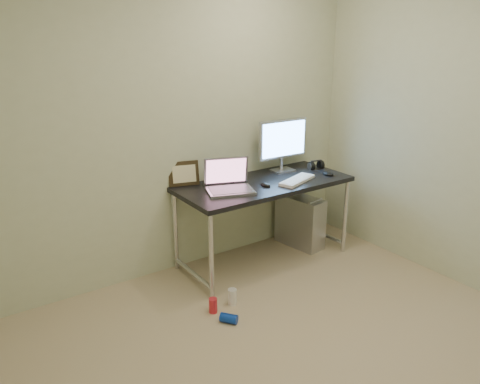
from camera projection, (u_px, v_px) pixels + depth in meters
name	position (u px, v px, depth m)	size (l,w,h in m)	color
floor	(318.00, 373.00, 2.86)	(3.50, 3.50, 0.00)	tan
wall_back	(177.00, 127.00, 3.83)	(3.50, 0.02, 2.50)	beige
desk	(264.00, 191.00, 4.10)	(1.54, 0.68, 0.75)	black
tower_computer	(300.00, 221.00, 4.54)	(0.28, 0.50, 0.53)	#B7B6BB
cable_a	(281.00, 201.00, 4.65)	(0.01, 0.01, 0.70)	black
cable_b	(289.00, 202.00, 4.69)	(0.01, 0.01, 0.72)	black
can_red	(213.00, 305.00, 3.48)	(0.06, 0.06, 0.11)	red
can_white	(232.00, 297.00, 3.58)	(0.07, 0.07, 0.13)	white
can_blue	(229.00, 318.00, 3.36)	(0.07, 0.07, 0.12)	#0D33A7
laptop	(229.00, 183.00, 3.85)	(0.46, 0.42, 0.26)	#B5B6BD
monitor	(283.00, 141.00, 4.31)	(0.52, 0.16, 0.49)	#B5B6BD
keyboard	(297.00, 180.00, 4.08)	(0.41, 0.13, 0.02)	white
mouse_right	(328.00, 173.00, 4.27)	(0.07, 0.12, 0.04)	black
mouse_left	(265.00, 184.00, 3.96)	(0.07, 0.11, 0.04)	black
headphones	(316.00, 166.00, 4.48)	(0.16, 0.09, 0.10)	black
picture_frame	(184.00, 174.00, 3.95)	(0.26, 0.03, 0.21)	black
webcam	(211.00, 173.00, 4.02)	(0.04, 0.03, 0.12)	silver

